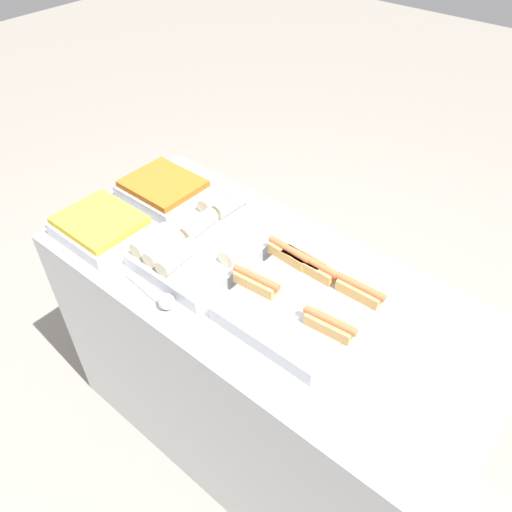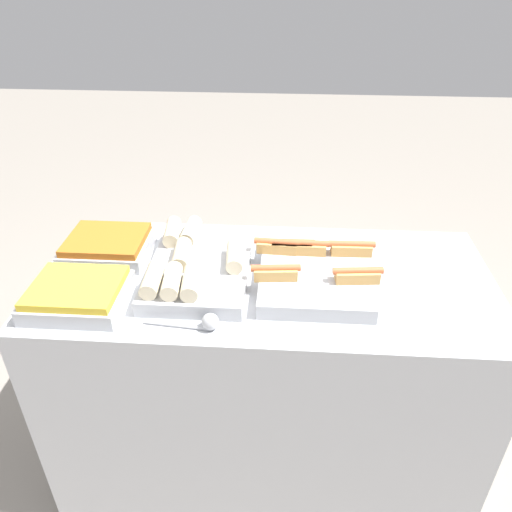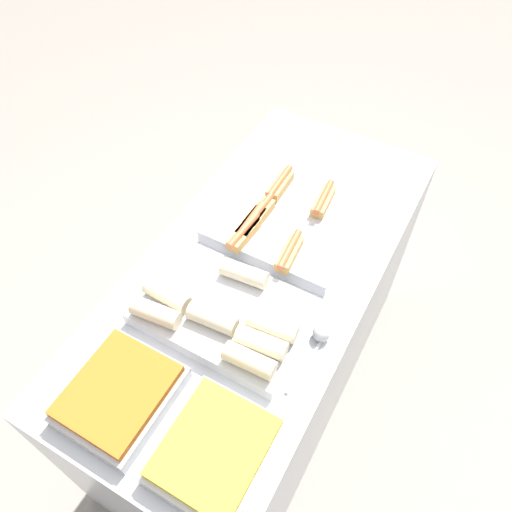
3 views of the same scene
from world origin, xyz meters
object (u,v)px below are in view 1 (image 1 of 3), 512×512
tray_hotdogs (306,294)px  tray_side_front (101,227)px  tray_wraps (209,241)px  serving_spoon_near (164,300)px  tray_side_back (164,190)px

tray_hotdogs → tray_side_front: tray_hotdogs is taller
tray_wraps → tray_side_front: size_ratio=1.66×
tray_side_front → serving_spoon_near: 0.41m
tray_hotdogs → tray_wraps: tray_wraps is taller
tray_hotdogs → tray_side_back: (-0.71, 0.10, 0.00)m
serving_spoon_near → tray_side_front: bearing=167.8°
tray_side_back → tray_side_front: bearing=-90.0°
serving_spoon_near → tray_side_back: bearing=137.3°
tray_hotdogs → tray_side_front: 0.74m
tray_hotdogs → serving_spoon_near: (-0.31, -0.28, -0.01)m
serving_spoon_near → tray_wraps: bearing=105.0°
tray_wraps → serving_spoon_near: tray_wraps is taller
tray_wraps → tray_side_front: (-0.33, -0.18, -0.00)m
tray_hotdogs → tray_side_back: 0.72m
tray_wraps → tray_hotdogs: bearing=1.6°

